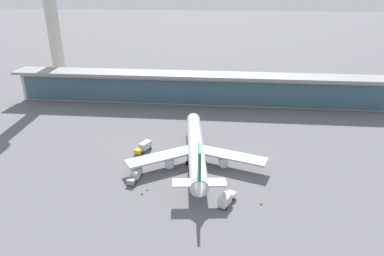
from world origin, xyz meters
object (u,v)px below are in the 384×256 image
at_px(airliner_on_stand, 196,149).
at_px(service_truck_under_wing_grey, 135,175).
at_px(service_truck_mid_apron_white, 226,199).
at_px(safety_cone_charlie, 142,194).
at_px(safety_cone_alpha, 147,190).
at_px(control_tower, 50,5).
at_px(service_truck_near_nose_yellow, 144,147).
at_px(safety_cone_bravo, 261,204).

bearing_deg(airliner_on_stand, service_truck_under_wing_grey, -144.08).
height_order(service_truck_mid_apron_white, safety_cone_charlie, service_truck_mid_apron_white).
bearing_deg(airliner_on_stand, safety_cone_alpha, -124.59).
bearing_deg(safety_cone_alpha, service_truck_under_wing_grey, 130.76).
distance_m(control_tower, safety_cone_charlie, 123.25).
height_order(service_truck_near_nose_yellow, safety_cone_charlie, service_truck_near_nose_yellow).
bearing_deg(safety_cone_alpha, service_truck_mid_apron_white, -11.05).
distance_m(service_truck_near_nose_yellow, control_tower, 99.97).
distance_m(airliner_on_stand, control_tower, 115.53).
relative_size(service_truck_under_wing_grey, safety_cone_charlie, 10.79).
height_order(control_tower, safety_cone_alpha, control_tower).
distance_m(service_truck_under_wing_grey, safety_cone_bravo, 38.51).
xyz_separation_m(service_truck_under_wing_grey, service_truck_mid_apron_white, (27.80, -10.12, 0.00)).
xyz_separation_m(safety_cone_bravo, safety_cone_charlie, (-33.45, 1.47, 0.00)).
bearing_deg(safety_cone_charlie, service_truck_mid_apron_white, -5.40).
bearing_deg(service_truck_near_nose_yellow, safety_cone_alpha, -75.22).
xyz_separation_m(service_truck_near_nose_yellow, safety_cone_alpha, (6.57, -24.91, -1.37)).
height_order(airliner_on_stand, service_truck_near_nose_yellow, airliner_on_stand).
bearing_deg(service_truck_mid_apron_white, safety_cone_charlie, 174.60).
relative_size(service_truck_near_nose_yellow, safety_cone_alpha, 10.80).
distance_m(service_truck_under_wing_grey, service_truck_mid_apron_white, 29.59).
relative_size(control_tower, safety_cone_bravo, 117.23).
distance_m(safety_cone_alpha, safety_cone_bravo, 32.68).
height_order(service_truck_mid_apron_white, safety_cone_alpha, service_truck_mid_apron_white).
xyz_separation_m(airliner_on_stand, service_truck_under_wing_grey, (-17.49, -12.67, -3.31)).
bearing_deg(airliner_on_stand, safety_cone_charlie, -123.53).
relative_size(safety_cone_alpha, safety_cone_bravo, 1.00).
relative_size(service_truck_near_nose_yellow, service_truck_under_wing_grey, 1.00).
bearing_deg(safety_cone_charlie, service_truck_near_nose_yellow, 101.65).
bearing_deg(safety_cone_bravo, control_tower, 136.23).
bearing_deg(safety_cone_alpha, safety_cone_bravo, -6.48).
relative_size(service_truck_mid_apron_white, safety_cone_charlie, 10.86).
distance_m(service_truck_mid_apron_white, safety_cone_alpha, 23.41).
bearing_deg(service_truck_under_wing_grey, service_truck_mid_apron_white, -20.00).
bearing_deg(service_truck_mid_apron_white, control_tower, 133.12).
relative_size(service_truck_near_nose_yellow, safety_cone_charlie, 10.80).
distance_m(airliner_on_stand, safety_cone_charlie, 25.07).
relative_size(service_truck_under_wing_grey, control_tower, 0.09).
relative_size(airliner_on_stand, safety_cone_charlie, 85.19).
height_order(airliner_on_stand, service_truck_mid_apron_white, airliner_on_stand).
distance_m(safety_cone_alpha, safety_cone_charlie, 2.43).
xyz_separation_m(service_truck_mid_apron_white, safety_cone_bravo, (9.53, 0.79, -1.37)).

